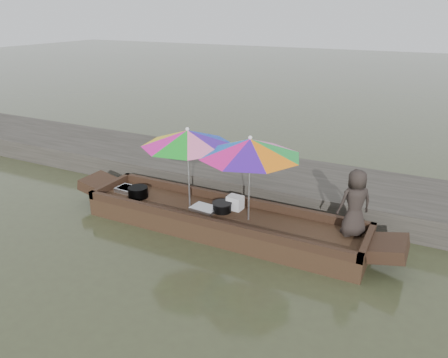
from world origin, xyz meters
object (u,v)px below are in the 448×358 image
at_px(charcoal_grill, 222,207).
at_px(umbrella_bow, 189,168).
at_px(boat_hull, 222,222).
at_px(tray_scallop, 204,209).
at_px(cooking_pot, 138,192).
at_px(umbrella_stern, 249,179).
at_px(tray_crayfish, 129,190).
at_px(supply_bag, 235,203).
at_px(vendor, 355,203).

bearing_deg(charcoal_grill, umbrella_bow, -172.15).
relative_size(boat_hull, tray_scallop, 10.69).
xyz_separation_m(cooking_pot, umbrella_stern, (2.38, 0.08, 0.67)).
distance_m(tray_crayfish, tray_scallop, 1.82).
height_order(boat_hull, umbrella_bow, umbrella_bow).
height_order(boat_hull, supply_bag, supply_bag).
distance_m(charcoal_grill, vendor, 2.40).
relative_size(cooking_pot, umbrella_stern, 0.22).
relative_size(tray_scallop, umbrella_stern, 0.28).
relative_size(boat_hull, vendor, 4.59).
bearing_deg(supply_bag, tray_scallop, -147.80).
distance_m(charcoal_grill, umbrella_bow, 0.95).
bearing_deg(umbrella_stern, supply_bag, 144.05).
bearing_deg(boat_hull, vendor, 6.95).
height_order(charcoal_grill, supply_bag, supply_bag).
bearing_deg(tray_crayfish, tray_scallop, -1.75).
bearing_deg(charcoal_grill, boat_hull, -68.28).
xyz_separation_m(tray_scallop, supply_bag, (0.49, 0.31, 0.10)).
xyz_separation_m(tray_scallop, vendor, (2.65, 0.29, 0.55)).
bearing_deg(boat_hull, tray_scallop, -178.09).
bearing_deg(cooking_pot, charcoal_grill, 5.40).
distance_m(boat_hull, charcoal_grill, 0.27).
bearing_deg(tray_crayfish, charcoal_grill, 1.22).
bearing_deg(umbrella_stern, charcoal_grill, 171.21).
distance_m(supply_bag, umbrella_bow, 1.08).
height_order(boat_hull, charcoal_grill, charcoal_grill).
height_order(tray_crayfish, supply_bag, supply_bag).
xyz_separation_m(tray_crayfish, charcoal_grill, (2.14, 0.05, 0.04)).
xyz_separation_m(tray_crayfish, supply_bag, (2.31, 0.25, 0.09)).
xyz_separation_m(charcoal_grill, umbrella_stern, (0.58, -0.09, 0.69)).
bearing_deg(supply_bag, boat_hull, -114.47).
bearing_deg(charcoal_grill, tray_scallop, -162.35).
bearing_deg(tray_scallop, tray_crayfish, 178.25).
relative_size(supply_bag, vendor, 0.24).
relative_size(boat_hull, umbrella_bow, 3.13).
xyz_separation_m(boat_hull, umbrella_stern, (0.54, 0.00, 0.95)).
height_order(tray_crayfish, umbrella_bow, umbrella_bow).
bearing_deg(charcoal_grill, supply_bag, 50.47).
distance_m(boat_hull, cooking_pot, 1.86).
height_order(tray_crayfish, tray_scallop, tray_crayfish).
bearing_deg(vendor, charcoal_grill, -32.36).
distance_m(tray_scallop, umbrella_stern, 1.16).
xyz_separation_m(tray_scallop, umbrella_bow, (-0.33, 0.01, 0.74)).
distance_m(cooking_pot, tray_crayfish, 0.37).
distance_m(vendor, umbrella_bow, 3.00).
bearing_deg(tray_scallop, vendor, 6.29).
height_order(umbrella_bow, umbrella_stern, same).
distance_m(tray_scallop, umbrella_bow, 0.82).
bearing_deg(cooking_pot, umbrella_stern, 1.95).
bearing_deg(umbrella_bow, supply_bag, 19.85).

